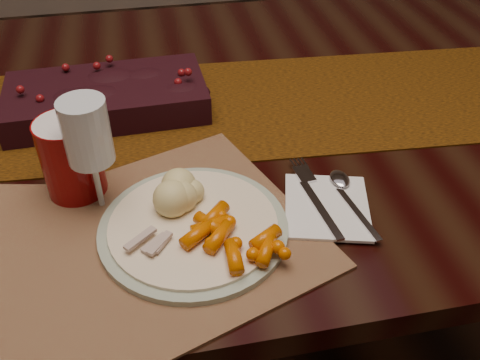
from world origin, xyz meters
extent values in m
plane|color=black|center=(0.00, 0.00, 0.00)|extent=(5.00, 5.00, 0.00)
cube|color=black|center=(0.00, 0.00, 0.38)|extent=(1.80, 1.00, 0.75)
cube|color=#35250C|center=(0.05, 0.00, 0.75)|extent=(1.70, 0.46, 0.00)
cube|color=brown|center=(-0.12, -0.33, 0.75)|extent=(0.56, 0.49, 0.00)
cylinder|color=#F9E4C0|center=(-0.03, -0.32, 0.76)|extent=(0.29, 0.29, 0.01)
cube|color=white|center=(0.16, -0.31, 0.76)|extent=(0.15, 0.16, 0.00)
cylinder|color=maroon|center=(-0.19, -0.20, 0.81)|extent=(0.11, 0.11, 0.12)
camera|label=1|loc=(-0.07, -0.84, 1.26)|focal=40.00mm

